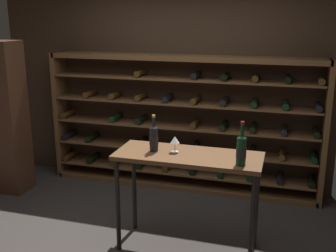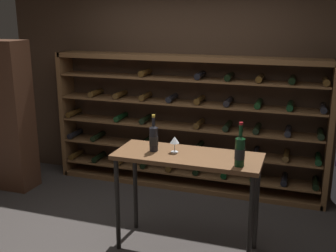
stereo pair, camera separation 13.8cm
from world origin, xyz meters
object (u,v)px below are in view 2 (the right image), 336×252
at_px(wine_bottle_amber_reserve, 240,151).
at_px(wine_rack, 188,125).
at_px(tasting_table, 188,166).
at_px(wine_bottle_gold_foil, 154,138).
at_px(display_cabinet, 12,117).
at_px(wine_glass_stemmed_center, 175,141).

bearing_deg(wine_bottle_amber_reserve, wine_rack, 119.90).
distance_m(tasting_table, wine_bottle_amber_reserve, 0.57).
distance_m(wine_rack, wine_bottle_amber_reserve, 1.79).
xyz_separation_m(wine_bottle_amber_reserve, wine_bottle_gold_foil, (-0.81, 0.14, -0.01)).
bearing_deg(display_cabinet, tasting_table, -15.82).
bearing_deg(wine_rack, wine_glass_stemmed_center, -79.10).
bearing_deg(display_cabinet, wine_glass_stemmed_center, -16.19).
height_order(tasting_table, wine_glass_stemmed_center, wine_glass_stemmed_center).
bearing_deg(wine_bottle_gold_foil, wine_bottle_amber_reserve, -9.81).
relative_size(tasting_table, wine_bottle_amber_reserve, 3.53).
xyz_separation_m(wine_rack, wine_bottle_amber_reserve, (0.88, -1.54, 0.25)).
relative_size(wine_bottle_gold_foil, wine_glass_stemmed_center, 2.30).
height_order(wine_bottle_amber_reserve, wine_bottle_gold_foil, wine_bottle_amber_reserve).
bearing_deg(display_cabinet, wine_bottle_amber_reserve, -15.93).
distance_m(display_cabinet, wine_bottle_amber_reserve, 3.10).
distance_m(display_cabinet, wine_glass_stemmed_center, 2.46).
bearing_deg(wine_bottle_gold_foil, display_cabinet, 161.85).
bearing_deg(wine_rack, wine_bottle_amber_reserve, -60.10).
relative_size(tasting_table, wine_glass_stemmed_center, 8.92).
height_order(tasting_table, wine_bottle_amber_reserve, wine_bottle_amber_reserve).
bearing_deg(tasting_table, display_cabinet, 164.18).
relative_size(wine_rack, wine_glass_stemmed_center, 23.13).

